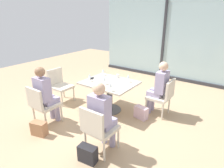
% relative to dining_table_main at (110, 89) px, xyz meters
% --- Properties ---
extents(ground_plane, '(12.00, 12.00, 0.00)m').
position_rel_dining_table_main_xyz_m(ground_plane, '(0.00, 0.00, -0.55)').
color(ground_plane, tan).
extents(window_wall_backdrop, '(4.72, 0.10, 2.70)m').
position_rel_dining_table_main_xyz_m(window_wall_backdrop, '(0.00, 3.20, 0.66)').
color(window_wall_backdrop, '#9AB7BC').
rests_on(window_wall_backdrop, ground_plane).
extents(dining_table_main, '(1.19, 0.96, 0.73)m').
position_rel_dining_table_main_xyz_m(dining_table_main, '(0.00, 0.00, 0.00)').
color(dining_table_main, '#BCB29E').
rests_on(dining_table_main, ground_plane).
extents(chair_front_right, '(0.46, 0.50, 0.87)m').
position_rel_dining_table_main_xyz_m(chair_front_right, '(0.74, -1.32, -0.05)').
color(chair_front_right, beige).
rests_on(chair_front_right, ground_plane).
extents(chair_front_left, '(0.46, 0.50, 0.87)m').
position_rel_dining_table_main_xyz_m(chair_front_left, '(-0.74, -1.32, -0.05)').
color(chair_front_left, beige).
rests_on(chair_front_left, ground_plane).
extents(chair_far_right, '(0.50, 0.46, 0.87)m').
position_rel_dining_table_main_xyz_m(chair_far_right, '(1.11, 0.52, -0.05)').
color(chair_far_right, beige).
rests_on(chair_far_right, ground_plane).
extents(chair_side_end, '(0.50, 0.46, 0.87)m').
position_rel_dining_table_main_xyz_m(chair_side_end, '(-1.38, -0.35, -0.05)').
color(chair_side_end, beige).
rests_on(chair_side_end, ground_plane).
extents(person_front_right, '(0.34, 0.39, 1.26)m').
position_rel_dining_table_main_xyz_m(person_front_right, '(0.74, -1.21, 0.15)').
color(person_front_right, '#9E93B7').
rests_on(person_front_right, ground_plane).
extents(person_front_left, '(0.34, 0.39, 1.26)m').
position_rel_dining_table_main_xyz_m(person_front_left, '(-0.74, -1.21, 0.15)').
color(person_front_left, '#9E93B7').
rests_on(person_front_left, ground_plane).
extents(person_far_right, '(0.39, 0.34, 1.26)m').
position_rel_dining_table_main_xyz_m(person_far_right, '(1.00, 0.52, 0.15)').
color(person_far_right, '#9E93B7').
rests_on(person_far_right, ground_plane).
extents(wine_glass_0, '(0.07, 0.07, 0.18)m').
position_rel_dining_table_main_xyz_m(wine_glass_0, '(-0.42, 0.30, 0.31)').
color(wine_glass_0, silver).
rests_on(wine_glass_0, dining_table_main).
extents(wine_glass_1, '(0.07, 0.07, 0.18)m').
position_rel_dining_table_main_xyz_m(wine_glass_1, '(-0.01, -0.18, 0.31)').
color(wine_glass_1, silver).
rests_on(wine_glass_1, dining_table_main).
extents(wine_glass_2, '(0.07, 0.07, 0.18)m').
position_rel_dining_table_main_xyz_m(wine_glass_2, '(-0.41, -0.22, 0.31)').
color(wine_glass_2, silver).
rests_on(wine_glass_2, dining_table_main).
extents(wine_glass_3, '(0.07, 0.07, 0.18)m').
position_rel_dining_table_main_xyz_m(wine_glass_3, '(0.33, -0.42, 0.31)').
color(wine_glass_3, silver).
rests_on(wine_glass_3, dining_table_main).
extents(wine_glass_4, '(0.07, 0.07, 0.18)m').
position_rel_dining_table_main_xyz_m(wine_glass_4, '(0.35, 0.26, 0.31)').
color(wine_glass_4, silver).
rests_on(wine_glass_4, dining_table_main).
extents(coffee_cup, '(0.08, 0.08, 0.09)m').
position_rel_dining_table_main_xyz_m(coffee_cup, '(-0.02, 0.36, 0.23)').
color(coffee_cup, white).
rests_on(coffee_cup, dining_table_main).
extents(cell_phone_on_table, '(0.12, 0.16, 0.01)m').
position_rel_dining_table_main_xyz_m(cell_phone_on_table, '(-0.49, -0.05, 0.19)').
color(cell_phone_on_table, black).
rests_on(cell_phone_on_table, dining_table_main).
extents(handbag_0, '(0.32, 0.20, 0.28)m').
position_rel_dining_table_main_xyz_m(handbag_0, '(0.73, -1.58, -0.41)').
color(handbag_0, '#232328').
rests_on(handbag_0, ground_plane).
extents(handbag_1, '(0.33, 0.23, 0.28)m').
position_rel_dining_table_main_xyz_m(handbag_1, '(-0.52, -1.60, -0.41)').
color(handbag_1, '#A3704C').
rests_on(handbag_1, ground_plane).
extents(handbag_2, '(0.33, 0.22, 0.28)m').
position_rel_dining_table_main_xyz_m(handbag_2, '(0.80, 0.10, -0.41)').
color(handbag_2, beige).
rests_on(handbag_2, ground_plane).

